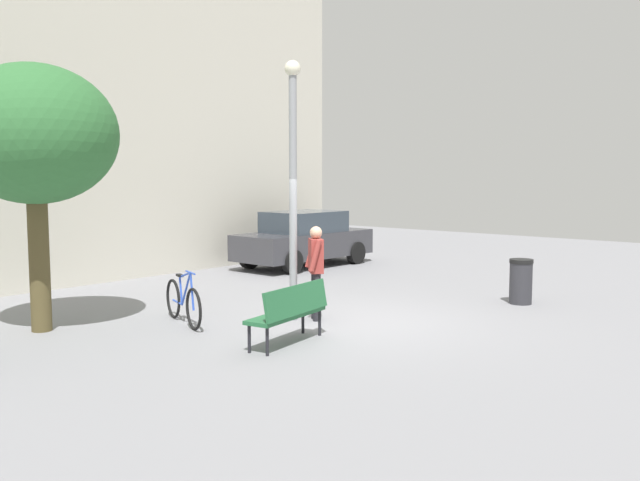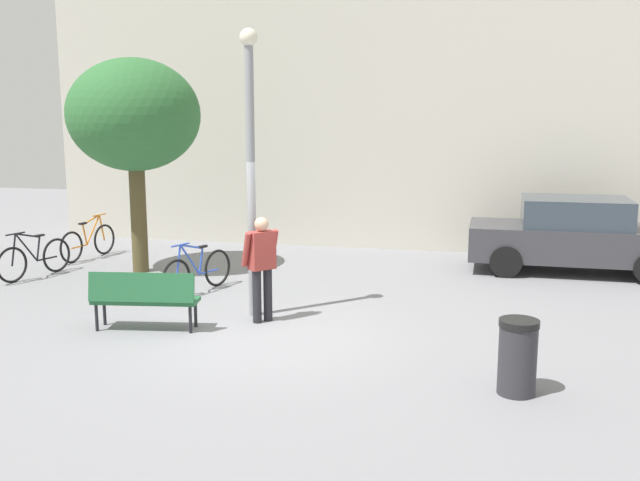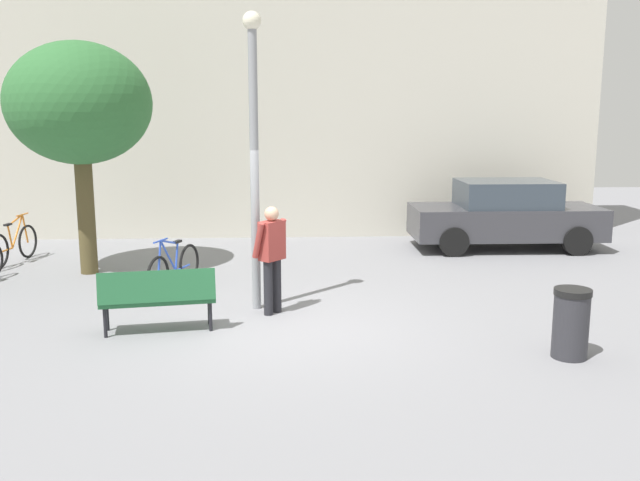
{
  "view_description": "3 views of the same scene",
  "coord_description": "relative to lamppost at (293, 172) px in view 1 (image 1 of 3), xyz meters",
  "views": [
    {
      "loc": [
        -9.26,
        -7.07,
        2.58
      ],
      "look_at": [
        0.19,
        0.92,
        1.38
      ],
      "focal_mm": 38.21,
      "sensor_mm": 36.0,
      "label": 1
    },
    {
      "loc": [
        3.13,
        -9.66,
        3.23
      ],
      "look_at": [
        0.87,
        0.09,
        1.45
      ],
      "focal_mm": 39.8,
      "sensor_mm": 36.0,
      "label": 2
    },
    {
      "loc": [
        0.0,
        -9.65,
        3.09
      ],
      "look_at": [
        0.51,
        0.09,
        1.25
      ],
      "focal_mm": 38.8,
      "sensor_mm": 36.0,
      "label": 3
    }
  ],
  "objects": [
    {
      "name": "person_by_lamppost",
      "position": [
        0.26,
        -0.3,
        -1.66
      ],
      "size": [
        0.56,
        0.6,
        1.67
      ],
      "color": "#232328",
      "rests_on": "ground_plane"
    },
    {
      "name": "parked_car_charcoal",
      "position": [
        5.44,
        4.57,
        -1.85
      ],
      "size": [
        4.22,
        1.85,
        1.55
      ],
      "color": "#38383D",
      "rests_on": "ground_plane"
    },
    {
      "name": "ground_plane",
      "position": [
        0.46,
        -0.99,
        -2.62
      ],
      "size": [
        36.0,
        36.0,
        0.0
      ],
      "primitive_type": "plane",
      "color": "gray"
    },
    {
      "name": "building_facade",
      "position": [
        0.46,
        7.24,
        1.83
      ],
      "size": [
        15.51,
        2.0,
        8.92
      ],
      "primitive_type": "cube",
      "color": "beige",
      "rests_on": "ground_plane"
    },
    {
      "name": "trash_bin",
      "position": [
        4.05,
        -2.45,
        -2.17
      ],
      "size": [
        0.47,
        0.47,
        0.9
      ],
      "color": "#2D2D33",
      "rests_on": "ground_plane"
    },
    {
      "name": "bicycle_blue",
      "position": [
        -1.48,
        1.23,
        -2.24
      ],
      "size": [
        0.67,
        1.72,
        0.97
      ],
      "color": "black",
      "rests_on": "ground_plane"
    },
    {
      "name": "lamppost",
      "position": [
        0.0,
        0.0,
        0.0
      ],
      "size": [
        0.28,
        0.28,
        4.54
      ],
      "color": "gray",
      "rests_on": "ground_plane"
    },
    {
      "name": "park_bench",
      "position": [
        -1.34,
        -1.16,
        -2.08
      ],
      "size": [
        1.65,
        0.72,
        0.92
      ],
      "color": "#236038",
      "rests_on": "ground_plane"
    },
    {
      "name": "plaza_tree",
      "position": [
        -3.33,
        2.6,
        0.57
      ],
      "size": [
        2.66,
        2.66,
        4.36
      ],
      "color": "brown",
      "rests_on": "ground_plane"
    }
  ]
}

